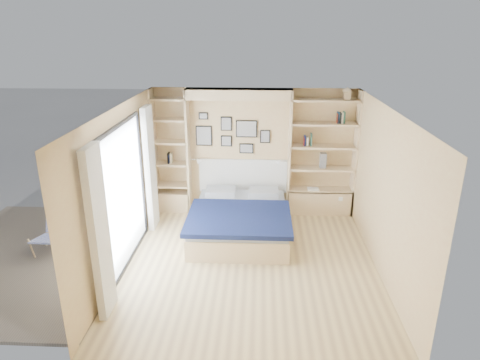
{
  "coord_description": "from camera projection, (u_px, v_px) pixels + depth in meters",
  "views": [
    {
      "loc": [
        0.13,
        -6.04,
        3.62
      ],
      "look_at": [
        -0.21,
        0.9,
        1.1
      ],
      "focal_mm": 32.0,
      "sensor_mm": 36.0,
      "label": 1
    }
  ],
  "objects": [
    {
      "name": "ground",
      "position": [
        250.0,
        263.0,
        6.91
      ],
      "size": [
        4.5,
        4.5,
        0.0
      ],
      "primitive_type": "plane",
      "color": "#E1C586",
      "rests_on": "ground"
    },
    {
      "name": "deck",
      "position": [
        33.0,
        258.0,
        7.08
      ],
      "size": [
        3.2,
        4.0,
        0.05
      ],
      "primitive_type": "cube",
      "color": "#736555",
      "rests_on": "ground"
    },
    {
      "name": "photo_gallery",
      "position": [
        231.0,
        133.0,
        8.47
      ],
      "size": [
        1.48,
        0.02,
        0.82
      ],
      "color": "black",
      "rests_on": "ground"
    },
    {
      "name": "deck_chair",
      "position": [
        55.0,
        228.0,
        7.24
      ],
      "size": [
        0.5,
        0.82,
        0.82
      ],
      "rotation": [
        0.0,
        0.0,
        -0.01
      ],
      "color": "tan",
      "rests_on": "ground"
    },
    {
      "name": "bed",
      "position": [
        240.0,
        220.0,
        7.8
      ],
      "size": [
        1.79,
        2.31,
        1.07
      ],
      "color": "beige",
      "rests_on": "ground"
    },
    {
      "name": "room_shell",
      "position": [
        232.0,
        170.0,
        7.99
      ],
      "size": [
        4.5,
        4.5,
        4.5
      ],
      "color": "#DBBE80",
      "rests_on": "ground"
    },
    {
      "name": "reading_lamps",
      "position": [
        238.0,
        161.0,
        8.42
      ],
      "size": [
        1.92,
        0.12,
        0.15
      ],
      "color": "silver",
      "rests_on": "ground"
    },
    {
      "name": "shelf_decor",
      "position": [
        310.0,
        132.0,
        8.22
      ],
      "size": [
        3.54,
        0.23,
        2.03
      ],
      "color": "#A43029",
      "rests_on": "ground"
    }
  ]
}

